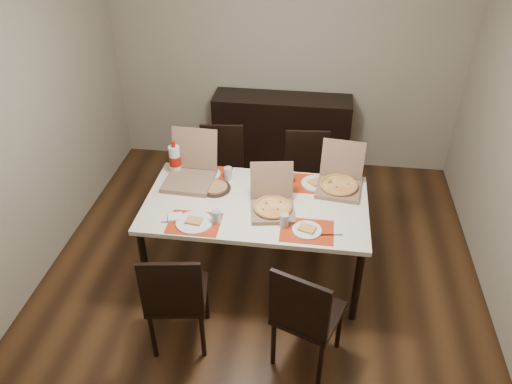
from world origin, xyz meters
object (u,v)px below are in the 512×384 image
chair_far_right (306,175)px  pizza_box_center (272,204)px  chair_near_left (176,296)px  chair_near_right (305,314)px  dining_table (256,209)px  chair_far_left (222,169)px  sideboard (281,135)px  dip_bowl (281,186)px  soda_bottle (175,160)px

chair_far_right → pizza_box_center: 0.99m
chair_near_left → chair_near_right: bearing=-2.6°
dining_table → chair_far_left: (-0.45, 0.84, -0.17)m
dining_table → chair_near_right: size_ratio=1.94×
sideboard → chair_near_right: bearing=-81.3°
dining_table → chair_far_right: size_ratio=1.94×
chair_near_left → chair_far_right: 1.89m
sideboard → dip_bowl: (0.13, -1.50, 0.31)m
chair_near_left → dip_bowl: chair_near_left is taller
dining_table → pizza_box_center: bearing=-30.5°
dining_table → chair_near_left: size_ratio=1.94×
pizza_box_center → chair_near_right: bearing=-69.0°
sideboard → pizza_box_center: (0.09, -1.82, 0.36)m
sideboard → dining_table: bearing=-91.8°
chair_near_right → dip_bowl: bearing=103.7°
chair_near_left → dip_bowl: 1.30m
chair_far_left → pizza_box_center: (0.59, -0.92, 0.29)m
chair_far_left → chair_near_right: bearing=-62.5°
dining_table → chair_near_right: 1.04m
chair_far_right → soda_bottle: 1.29m
chair_far_right → pizza_box_center: size_ratio=2.17×
dining_table → chair_far_left: size_ratio=1.94×
pizza_box_center → dip_bowl: size_ratio=3.86×
chair_near_right → dip_bowl: chair_near_right is taller
chair_near_left → soda_bottle: 1.31m
sideboard → chair_far_left: chair_far_left is taller
sideboard → dining_table: 1.75m
chair_far_right → dip_bowl: size_ratio=8.37×
chair_near_left → dining_table: bearing=62.5°
chair_near_right → chair_far_left: (-0.91, 1.75, 0.00)m
dining_table → soda_bottle: 0.86m
dining_table → soda_bottle: bearing=155.1°
dining_table → pizza_box_center: (0.14, -0.08, 0.12)m
sideboard → pizza_box_center: 1.86m
dining_table → sideboard: bearing=88.2°
chair_far_left → sideboard: bearing=60.7°
dip_bowl → chair_far_left: bearing=136.6°
dining_table → dip_bowl: 0.31m
soda_bottle → dining_table: bearing=-24.9°
sideboard → pizza_box_center: bearing=-87.2°
dip_bowl → soda_bottle: (-0.94, 0.11, 0.12)m
chair_far_left → chair_far_right: bearing=-0.5°
chair_far_left → dip_bowl: 0.90m
chair_far_right → chair_near_left: bearing=-116.0°
sideboard → dip_bowl: 1.53m
chair_far_left → chair_far_right: size_ratio=1.00×
dining_table → soda_bottle: (-0.76, 0.35, 0.20)m
sideboard → chair_near_left: chair_near_left is taller
chair_near_right → dip_bowl: 1.21m
chair_far_left → pizza_box_center: bearing=-57.2°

